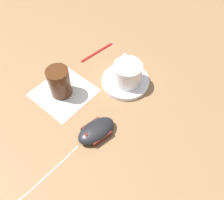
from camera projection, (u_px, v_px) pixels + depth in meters
ground_plane at (96, 99)px, 0.74m from camera, size 3.00×3.00×0.00m
saucer at (125, 81)px, 0.77m from camera, size 0.15×0.15×0.01m
coffee_cup at (127, 73)px, 0.74m from camera, size 0.10×0.09×0.07m
computer_mouse at (96, 131)px, 0.65m from camera, size 0.08×0.12×0.03m
mouse_cable at (36, 184)px, 0.58m from camera, size 0.01×0.28×0.00m
napkin_under_glass at (64, 92)px, 0.75m from camera, size 0.16×0.16×0.00m
drinking_glass at (59, 82)px, 0.71m from camera, size 0.06×0.06×0.09m
pen at (98, 51)px, 0.85m from camera, size 0.02×0.15×0.01m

